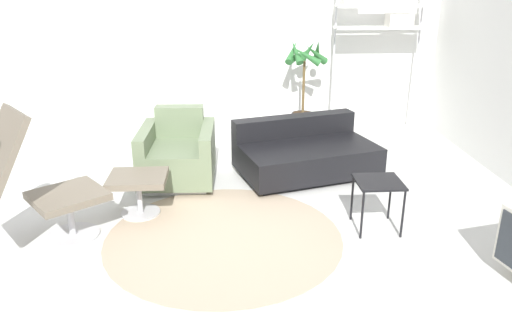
{
  "coord_description": "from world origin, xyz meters",
  "views": [
    {
      "loc": [
        0.08,
        -4.11,
        2.11
      ],
      "look_at": [
        0.34,
        0.05,
        0.55
      ],
      "focal_mm": 35.0,
      "sensor_mm": 36.0,
      "label": 1
    }
  ],
  "objects_px": {
    "side_table": "(378,187)",
    "shelf_unit": "(382,19)",
    "potted_plant": "(304,91)",
    "ottoman": "(138,184)",
    "couch_low": "(305,154)",
    "lounge_chair": "(16,170)",
    "armchair_red": "(178,156)"
  },
  "relations": [
    {
      "from": "side_table",
      "to": "potted_plant",
      "type": "distance_m",
      "value": 2.77
    },
    {
      "from": "ottoman",
      "to": "shelf_unit",
      "type": "distance_m",
      "value": 4.03
    },
    {
      "from": "side_table",
      "to": "shelf_unit",
      "type": "height_order",
      "value": "shelf_unit"
    },
    {
      "from": "armchair_red",
      "to": "potted_plant",
      "type": "xyz_separation_m",
      "value": [
        1.58,
        1.56,
        0.33
      ]
    },
    {
      "from": "side_table",
      "to": "armchair_red",
      "type": "bearing_deg",
      "value": 146.62
    },
    {
      "from": "shelf_unit",
      "to": "armchair_red",
      "type": "bearing_deg",
      "value": -147.0
    },
    {
      "from": "ottoman",
      "to": "armchair_red",
      "type": "bearing_deg",
      "value": 69.34
    },
    {
      "from": "potted_plant",
      "to": "shelf_unit",
      "type": "xyz_separation_m",
      "value": [
        1.04,
        0.14,
        0.94
      ]
    },
    {
      "from": "armchair_red",
      "to": "couch_low",
      "type": "relative_size",
      "value": 0.53
    },
    {
      "from": "ottoman",
      "to": "armchair_red",
      "type": "distance_m",
      "value": 0.84
    },
    {
      "from": "ottoman",
      "to": "side_table",
      "type": "xyz_separation_m",
      "value": [
        2.11,
        -0.41,
        0.1
      ]
    },
    {
      "from": "armchair_red",
      "to": "couch_low",
      "type": "distance_m",
      "value": 1.4
    },
    {
      "from": "potted_plant",
      "to": "side_table",
      "type": "bearing_deg",
      "value": -85.13
    },
    {
      "from": "couch_low",
      "to": "potted_plant",
      "type": "xyz_separation_m",
      "value": [
        0.19,
        1.42,
        0.4
      ]
    },
    {
      "from": "shelf_unit",
      "to": "side_table",
      "type": "bearing_deg",
      "value": -105.46
    },
    {
      "from": "couch_low",
      "to": "potted_plant",
      "type": "bearing_deg",
      "value": -114.23
    },
    {
      "from": "ottoman",
      "to": "potted_plant",
      "type": "distance_m",
      "value": 3.02
    },
    {
      "from": "side_table",
      "to": "shelf_unit",
      "type": "bearing_deg",
      "value": 74.54
    },
    {
      "from": "ottoman",
      "to": "potted_plant",
      "type": "bearing_deg",
      "value": 51.27
    },
    {
      "from": "lounge_chair",
      "to": "couch_low",
      "type": "bearing_deg",
      "value": 84.05
    },
    {
      "from": "lounge_chair",
      "to": "ottoman",
      "type": "distance_m",
      "value": 1.09
    },
    {
      "from": "ottoman",
      "to": "couch_low",
      "type": "xyz_separation_m",
      "value": [
        1.69,
        0.93,
        -0.08
      ]
    },
    {
      "from": "lounge_chair",
      "to": "armchair_red",
      "type": "bearing_deg",
      "value": 104.29
    },
    {
      "from": "lounge_chair",
      "to": "potted_plant",
      "type": "relative_size",
      "value": 0.93
    },
    {
      "from": "lounge_chair",
      "to": "shelf_unit",
      "type": "relative_size",
      "value": 0.63
    },
    {
      "from": "ottoman",
      "to": "potted_plant",
      "type": "relative_size",
      "value": 0.39
    },
    {
      "from": "armchair_red",
      "to": "shelf_unit",
      "type": "bearing_deg",
      "value": -145.49
    },
    {
      "from": "armchair_red",
      "to": "shelf_unit",
      "type": "relative_size",
      "value": 0.45
    },
    {
      "from": "shelf_unit",
      "to": "potted_plant",
      "type": "bearing_deg",
      "value": -172.07
    },
    {
      "from": "ottoman",
      "to": "armchair_red",
      "type": "height_order",
      "value": "armchair_red"
    },
    {
      "from": "couch_low",
      "to": "shelf_unit",
      "type": "bearing_deg",
      "value": -144.75
    },
    {
      "from": "ottoman",
      "to": "potted_plant",
      "type": "height_order",
      "value": "potted_plant"
    }
  ]
}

